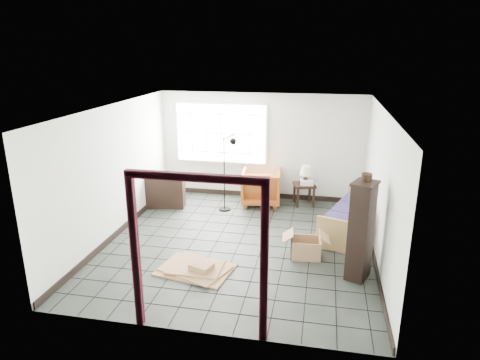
% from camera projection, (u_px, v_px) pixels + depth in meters
% --- Properties ---
extents(ground, '(5.50, 5.50, 0.00)m').
position_uv_depth(ground, '(239.00, 243.00, 8.27)').
color(ground, black).
rests_on(ground, ground).
extents(room_shell, '(5.02, 5.52, 2.61)m').
position_uv_depth(room_shell, '(240.00, 159.00, 7.79)').
color(room_shell, silver).
rests_on(room_shell, ground).
extents(window_panel, '(2.32, 0.08, 1.52)m').
position_uv_depth(window_panel, '(221.00, 133.00, 10.50)').
color(window_panel, silver).
rests_on(window_panel, ground).
extents(doorway_trim, '(1.80, 0.08, 2.20)m').
position_uv_depth(doorway_trim, '(197.00, 236.00, 5.33)').
color(doorway_trim, '#350C16').
rests_on(doorway_trim, ground).
extents(futon_sofa, '(1.43, 2.24, 0.93)m').
position_uv_depth(futon_sofa, '(356.00, 217.00, 8.67)').
color(futon_sofa, tan).
rests_on(futon_sofa, ground).
extents(armchair, '(0.97, 0.92, 0.92)m').
position_uv_depth(armchair, '(261.00, 185.00, 10.23)').
color(armchair, brown).
rests_on(armchair, ground).
extents(side_table, '(0.59, 0.59, 0.52)m').
position_uv_depth(side_table, '(304.00, 187.00, 10.18)').
color(side_table, black).
rests_on(side_table, ground).
extents(table_lamp, '(0.35, 0.35, 0.44)m').
position_uv_depth(table_lamp, '(306.00, 171.00, 10.06)').
color(table_lamp, black).
rests_on(table_lamp, side_table).
extents(projector, '(0.33, 0.26, 0.11)m').
position_uv_depth(projector, '(307.00, 182.00, 10.07)').
color(projector, silver).
rests_on(projector, side_table).
extents(floor_lamp, '(0.48, 0.39, 1.82)m').
position_uv_depth(floor_lamp, '(229.00, 171.00, 9.60)').
color(floor_lamp, black).
rests_on(floor_lamp, ground).
extents(console_shelf, '(1.04, 0.53, 0.77)m').
position_uv_depth(console_shelf, '(163.00, 191.00, 10.06)').
color(console_shelf, black).
rests_on(console_shelf, ground).
extents(tall_shelf, '(0.50, 0.55, 1.65)m').
position_uv_depth(tall_shelf, '(361.00, 231.00, 6.81)').
color(tall_shelf, black).
rests_on(tall_shelf, ground).
extents(pot, '(0.18, 0.18, 0.12)m').
position_uv_depth(pot, '(367.00, 177.00, 6.60)').
color(pot, black).
rests_on(pot, tall_shelf).
extents(open_box, '(0.87, 0.48, 0.47)m').
position_uv_depth(open_box, '(305.00, 248.00, 7.71)').
color(open_box, '#946B47').
rests_on(open_box, ground).
extents(cardboard_pile, '(1.35, 1.12, 0.18)m').
position_uv_depth(cardboard_pile, '(196.00, 268.00, 7.25)').
color(cardboard_pile, '#946B47').
rests_on(cardboard_pile, ground).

